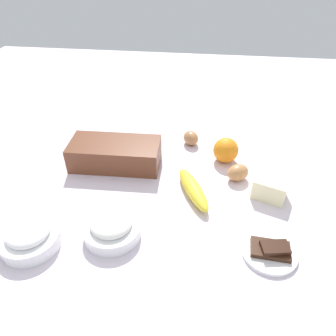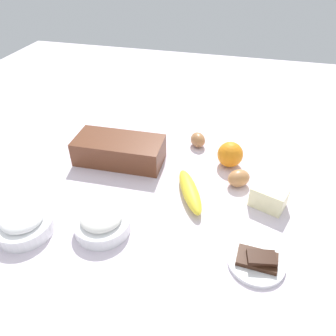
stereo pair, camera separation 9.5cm
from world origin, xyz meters
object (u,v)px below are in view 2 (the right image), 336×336
Objects in this scene: orange_fruit at (230,154)px; butter_block at (269,197)px; egg_near_butter at (198,140)px; chocolate_plate at (257,261)px; flour_bowl at (102,222)px; banana at (190,191)px; sugar_bowl at (24,223)px; loaf_pan at (119,150)px; egg_beside_bowl at (239,178)px.

orange_fruit reaches higher than butter_block.
egg_near_butter is at bearing 133.87° from butter_block.
flour_bowl is at bearing 178.36° from chocolate_plate.
orange_fruit reaches higher than egg_near_butter.
flour_bowl is 0.26m from banana.
chocolate_plate is at bearing -96.05° from butter_block.
flour_bowl is 0.99× the size of sugar_bowl.
banana is (0.38, 0.23, -0.01)m from sugar_bowl.
banana is 0.27m from egg_near_butter.
loaf_pan and orange_fruit have the same top height.
egg_beside_bowl is at bearing 141.44° from butter_block.
egg_beside_bowl is 0.28m from chocolate_plate.
butter_block is at bearing -53.35° from orange_fruit.
egg_near_butter is 0.24m from egg_beside_bowl.
egg_beside_bowl is (0.04, -0.09, -0.01)m from orange_fruit.
butter_block is 0.21m from chocolate_plate.
butter_block is at bearing 22.70° from sugar_bowl.
flour_bowl is 1.57× the size of butter_block.
sugar_bowl is 2.14× the size of egg_beside_bowl.
banana is (0.19, 0.18, -0.01)m from flour_bowl.
egg_beside_bowl is at bearing 31.93° from sugar_bowl.
butter_block reaches higher than egg_near_butter.
flour_bowl is at bearing -78.79° from loaf_pan.
flour_bowl is at bearing -110.43° from egg_near_butter.
butter_block is (0.40, 0.19, 0.00)m from flour_bowl.
sugar_bowl is at bearing -125.38° from egg_near_butter.
banana is at bearing 31.30° from sugar_bowl.
egg_near_butter is (0.35, 0.49, -0.00)m from sugar_bowl.
sugar_bowl is 0.64m from butter_block.
orange_fruit reaches higher than sugar_bowl.
flour_bowl reaches higher than egg_near_butter.
sugar_bowl is at bearing -148.07° from egg_beside_bowl.
egg_beside_bowl is (0.32, 0.26, -0.00)m from flour_bowl.
orange_fruit is 0.10m from egg_beside_bowl.
flour_bowl is 2.12× the size of egg_beside_bowl.
egg_beside_bowl is at bearing 33.74° from banana.
flour_bowl is 0.45m from butter_block.
orange_fruit is (0.09, 0.18, 0.02)m from banana.
butter_block is (0.12, -0.16, -0.01)m from orange_fruit.
loaf_pan is at bearing 168.13° from butter_block.
chocolate_plate is at bearing -1.64° from flour_bowl.
banana is at bearing -84.76° from egg_near_butter.
banana is 2.85× the size of egg_beside_bowl.
orange_fruit is at bearing 110.71° from egg_beside_bowl.
chocolate_plate is (0.45, -0.30, -0.03)m from loaf_pan.
loaf_pan reaches higher than chocolate_plate.
orange_fruit is at bearing 41.10° from sugar_bowl.
butter_block is (0.47, -0.10, -0.01)m from loaf_pan.
butter_block is at bearing -46.13° from egg_near_butter.
flour_bowl is at bearing 15.79° from sugar_bowl.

